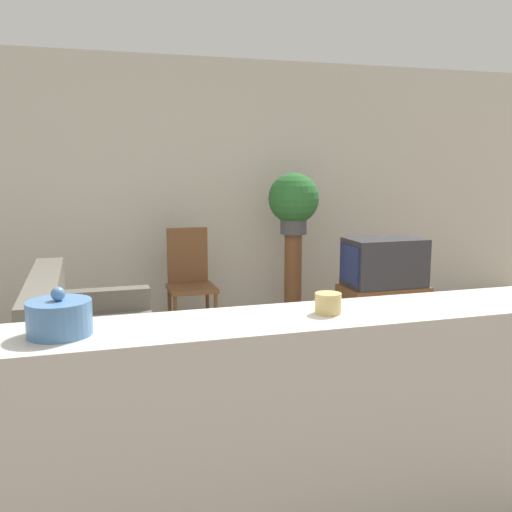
% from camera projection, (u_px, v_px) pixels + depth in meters
% --- Properties ---
extents(ground_plane, '(14.00, 14.00, 0.00)m').
position_uv_depth(ground_plane, '(266.00, 477.00, 2.95)').
color(ground_plane, '#756656').
extents(wall_back, '(9.00, 0.06, 2.70)m').
position_uv_depth(wall_back, '(167.00, 189.00, 5.97)').
color(wall_back, beige).
rests_on(wall_back, ground_plane).
extents(couch, '(0.86, 1.69, 0.87)m').
position_uv_depth(couch, '(92.00, 357.00, 3.89)').
color(couch, '#605B51').
rests_on(couch, ground_plane).
extents(tv_stand, '(0.77, 0.46, 0.49)m').
position_uv_depth(tv_stand, '(383.00, 311.00, 5.34)').
color(tv_stand, brown).
rests_on(tv_stand, ground_plane).
extents(television, '(0.71, 0.44, 0.44)m').
position_uv_depth(television, '(384.00, 262.00, 5.27)').
color(television, '#333338').
rests_on(television, tv_stand).
extents(wooden_chair, '(0.44, 0.44, 0.99)m').
position_uv_depth(wooden_chair, '(190.00, 276.00, 5.51)').
color(wooden_chair, brown).
rests_on(wooden_chair, ground_plane).
extents(plant_stand, '(0.18, 0.18, 0.90)m').
position_uv_depth(plant_stand, '(293.00, 277.00, 5.89)').
color(plant_stand, brown).
rests_on(plant_stand, ground_plane).
extents(potted_plant, '(0.52, 0.52, 0.62)m').
position_uv_depth(potted_plant, '(294.00, 200.00, 5.76)').
color(potted_plant, '#4C4C51').
rests_on(potted_plant, plant_stand).
extents(foreground_counter, '(2.74, 0.44, 0.99)m').
position_uv_depth(foreground_counter, '(301.00, 429.00, 2.41)').
color(foreground_counter, beige).
rests_on(foreground_counter, ground_plane).
extents(decorative_bowl, '(0.23, 0.23, 0.18)m').
position_uv_depth(decorative_bowl, '(59.00, 317.00, 2.05)').
color(decorative_bowl, '#4C7AAD').
rests_on(decorative_bowl, foreground_counter).
extents(candle_jar, '(0.11, 0.11, 0.09)m').
position_uv_depth(candle_jar, '(328.00, 303.00, 2.35)').
color(candle_jar, tan).
rests_on(candle_jar, foreground_counter).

